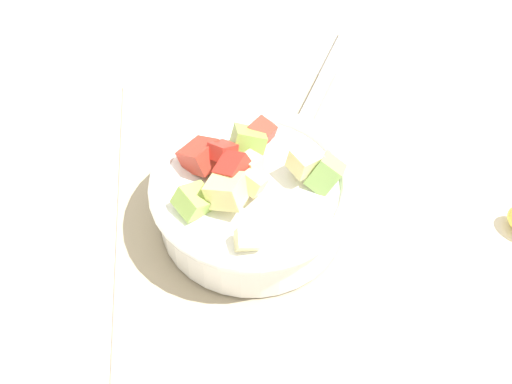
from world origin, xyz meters
TOP-DOWN VIEW (x-y plane):
  - ground_plane at (0.00, 0.00)m, footprint 2.40×2.40m
  - placemat at (0.00, 0.00)m, footprint 0.48×0.32m
  - salad_bowl at (0.01, 0.00)m, footprint 0.23×0.23m
  - serving_spoon at (-0.18, 0.10)m, footprint 0.23×0.13m

SIDE VIEW (x-z plane):
  - ground_plane at x=0.00m, z-range 0.00..0.00m
  - placemat at x=0.00m, z-range 0.00..0.01m
  - serving_spoon at x=-0.18m, z-range 0.00..0.02m
  - salad_bowl at x=0.01m, z-range -0.01..0.11m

